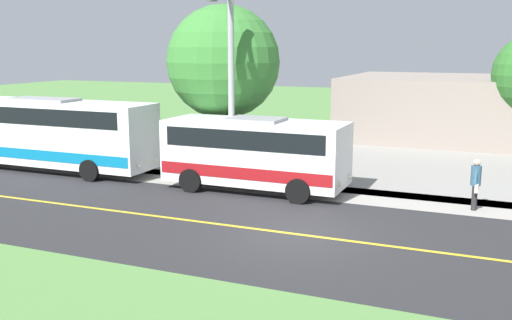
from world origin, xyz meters
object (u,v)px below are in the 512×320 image
object	(u,v)px
pedestrian_with_bags	(476,183)
commercial_building	(493,109)
transit_bus_rear	(45,131)
shuttle_bus_front	(256,151)
tree_curbside	(223,62)
street_light_pole	(230,82)

from	to	relation	value
pedestrian_with_bags	commercial_building	distance (m)	16.54
transit_bus_rear	commercial_building	bearing A→B (deg)	133.09
transit_bus_rear	pedestrian_with_bags	distance (m)	18.01
pedestrian_with_bags	shuttle_bus_front	bearing A→B (deg)	-87.57
commercial_building	shuttle_bus_front	bearing A→B (deg)	-25.48
tree_curbside	shuttle_bus_front	bearing A→B (deg)	43.50
street_light_pole	shuttle_bus_front	bearing A→B (deg)	75.45
shuttle_bus_front	pedestrian_with_bags	bearing A→B (deg)	92.43
pedestrian_with_bags	transit_bus_rear	bearing A→B (deg)	-88.62
street_light_pole	tree_curbside	size ratio (longest dim) A/B	1.02
transit_bus_rear	tree_curbside	distance (m)	8.50
pedestrian_with_bags	street_light_pole	size ratio (longest dim) A/B	0.24
street_light_pole	tree_curbside	world-z (taller)	street_light_pole
pedestrian_with_bags	commercial_building	xyz separation A→B (m)	(-16.51, 0.13, 0.88)
pedestrian_with_bags	street_light_pole	bearing A→B (deg)	-89.87
shuttle_bus_front	street_light_pole	bearing A→B (deg)	-104.55
tree_curbside	street_light_pole	bearing A→B (deg)	30.43
street_light_pole	transit_bus_rear	bearing A→B (deg)	-87.33
transit_bus_rear	pedestrian_with_bags	bearing A→B (deg)	91.38
commercial_building	tree_curbside	bearing A→B (deg)	-37.47
street_light_pole	tree_curbside	xyz separation A→B (m)	(-2.53, -1.49, 0.68)
shuttle_bus_front	pedestrian_with_bags	size ratio (longest dim) A/B	4.04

